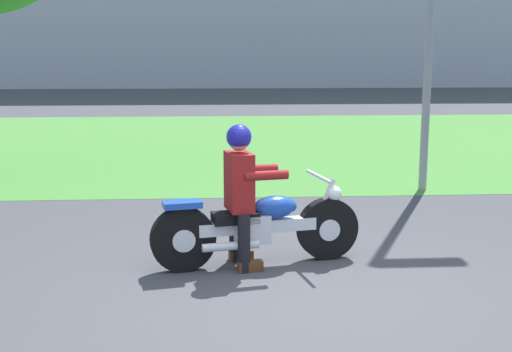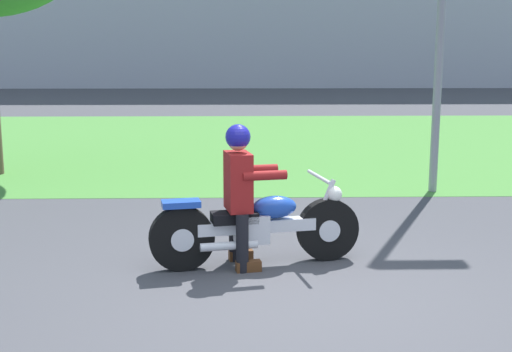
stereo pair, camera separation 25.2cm
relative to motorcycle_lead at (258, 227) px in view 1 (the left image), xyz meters
The scene contains 4 objects.
ground 1.12m from the motorcycle_lead, 66.75° to the right, with size 120.00×120.00×0.00m, color #424247.
grass_verge 9.04m from the motorcycle_lead, 87.36° to the left, with size 60.00×12.00×0.01m, color #478438.
motorcycle_lead is the anchor object (origin of this frame).
rider_lead 0.46m from the motorcycle_lead, 169.21° to the right, with size 0.61×0.53×1.39m.
Camera 1 is at (-0.83, -5.33, 2.08)m, focal length 46.96 mm.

